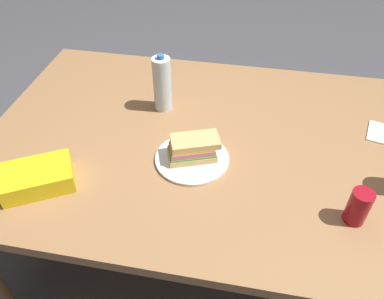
% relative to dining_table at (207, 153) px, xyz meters
% --- Properties ---
extents(ground_plane, '(8.00, 8.00, 0.00)m').
position_rel_dining_table_xyz_m(ground_plane, '(0.00, 0.00, -0.66)').
color(ground_plane, '#4C4C51').
extents(dining_table, '(1.72, 1.16, 0.74)m').
position_rel_dining_table_xyz_m(dining_table, '(0.00, 0.00, 0.00)').
color(dining_table, '#9E7047').
rests_on(dining_table, ground_plane).
extents(paper_plate, '(0.27, 0.27, 0.01)m').
position_rel_dining_table_xyz_m(paper_plate, '(-0.04, -0.12, 0.08)').
color(paper_plate, white).
rests_on(paper_plate, dining_table).
extents(sandwich, '(0.20, 0.15, 0.08)m').
position_rel_dining_table_xyz_m(sandwich, '(-0.03, -0.12, 0.13)').
color(sandwich, '#DBB26B').
rests_on(sandwich, paper_plate).
extents(soda_can_red, '(0.07, 0.07, 0.12)m').
position_rel_dining_table_xyz_m(soda_can_red, '(0.50, -0.29, 0.13)').
color(soda_can_red, maroon).
rests_on(soda_can_red, dining_table).
extents(chip_bag, '(0.27, 0.24, 0.07)m').
position_rel_dining_table_xyz_m(chip_bag, '(-0.52, -0.34, 0.11)').
color(chip_bag, yellow).
rests_on(chip_bag, dining_table).
extents(water_bottle_tall, '(0.07, 0.07, 0.25)m').
position_rel_dining_table_xyz_m(water_bottle_tall, '(-0.22, 0.17, 0.19)').
color(water_bottle_tall, silver).
rests_on(water_bottle_tall, dining_table).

